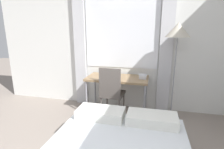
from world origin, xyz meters
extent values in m
cube|color=silver|center=(0.00, 2.98, 1.35)|extent=(5.28, 0.05, 2.70)
cube|color=white|center=(0.11, 2.95, 1.60)|extent=(1.46, 0.01, 1.50)
cube|color=silver|center=(-0.76, 2.91, 1.30)|extent=(0.24, 0.06, 2.60)
cube|color=silver|center=(0.97, 2.91, 1.30)|extent=(0.24, 0.06, 2.60)
cube|color=#937551|center=(0.11, 2.60, 0.71)|extent=(1.16, 0.59, 0.04)
cylinder|color=gray|center=(-0.43, 2.35, 0.34)|extent=(0.04, 0.04, 0.69)
cylinder|color=gray|center=(0.64, 2.35, 0.34)|extent=(0.04, 0.04, 0.69)
cylinder|color=gray|center=(-0.43, 2.86, 0.34)|extent=(0.04, 0.04, 0.69)
cylinder|color=gray|center=(0.64, 2.86, 0.34)|extent=(0.04, 0.04, 0.69)
cube|color=#59514C|center=(0.06, 2.42, 0.46)|extent=(0.42, 0.42, 0.05)
cube|color=#59514C|center=(0.05, 2.24, 0.73)|extent=(0.38, 0.06, 0.49)
cylinder|color=#59514C|center=(-0.12, 2.26, 0.22)|extent=(0.03, 0.03, 0.43)
cylinder|color=#59514C|center=(0.22, 2.24, 0.22)|extent=(0.03, 0.03, 0.43)
cylinder|color=#59514C|center=(-0.10, 2.60, 0.22)|extent=(0.03, 0.03, 0.43)
cylinder|color=#59514C|center=(0.24, 2.58, 0.22)|extent=(0.03, 0.03, 0.43)
cube|color=silver|center=(0.11, 1.49, 0.53)|extent=(0.62, 0.32, 0.12)
cube|color=silver|center=(0.78, 1.49, 0.53)|extent=(0.62, 0.32, 0.12)
cylinder|color=#4C4C51|center=(1.12, 2.61, 0.01)|extent=(0.31, 0.31, 0.03)
cylinder|color=gray|center=(1.12, 2.61, 0.76)|extent=(0.02, 0.02, 1.45)
cone|color=beige|center=(1.12, 2.61, 1.60)|extent=(0.41, 0.41, 0.24)
cube|color=silver|center=(0.58, 2.62, 0.76)|extent=(0.13, 0.14, 0.06)
cube|color=silver|center=(0.58, 2.62, 0.80)|extent=(0.15, 0.05, 0.02)
cube|color=#33664C|center=(-0.03, 2.69, 0.74)|extent=(0.26, 0.20, 0.02)
cube|color=white|center=(-0.03, 2.69, 0.74)|extent=(0.24, 0.18, 0.01)
camera|label=1|loc=(0.75, -0.53, 1.59)|focal=28.00mm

